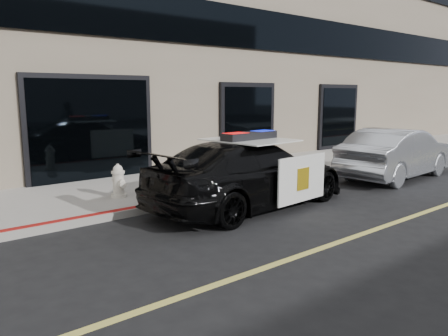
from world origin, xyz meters
TOP-DOWN VIEW (x-y plane):
  - ground at (0.00, 0.00)m, footprint 120.00×120.00m
  - sidewalk_n at (0.00, 5.25)m, footprint 60.00×3.50m
  - police_car at (0.62, 2.61)m, footprint 2.79×5.22m
  - silver_sedan at (6.02, 2.32)m, footprint 2.10×4.52m
  - fire_hydrant at (-1.42, 4.58)m, footprint 0.33×0.46m

SIDE VIEW (x-z plane):
  - ground at x=0.00m, z-range 0.00..0.00m
  - sidewalk_n at x=0.00m, z-range 0.00..0.15m
  - fire_hydrant at x=-1.42m, z-range 0.13..0.86m
  - silver_sedan at x=6.02m, z-range 0.00..1.42m
  - police_car at x=0.62m, z-range -0.08..1.52m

